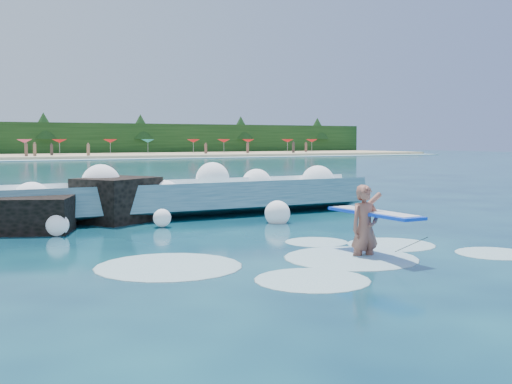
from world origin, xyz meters
TOP-DOWN VIEW (x-y plane):
  - ground at (0.00, 0.00)m, footprint 200.00×200.00m
  - breaking_wave at (-0.06, 7.71)m, footprint 17.02×2.70m
  - rock_cluster at (-3.52, 6.84)m, footprint 8.60×3.68m
  - surfer_with_board at (2.37, -1.26)m, footprint 0.93×2.99m
  - wave_spray at (0.23, 7.52)m, footprint 15.54×4.59m
  - surf_foam at (1.05, -0.79)m, footprint 9.10×5.30m

SIDE VIEW (x-z plane):
  - ground at x=0.00m, z-range 0.00..0.00m
  - surf_foam at x=1.05m, z-range -0.07..0.07m
  - rock_cluster at x=-3.52m, z-range -0.29..1.28m
  - breaking_wave at x=-0.06m, z-range -0.22..1.25m
  - surfer_with_board at x=2.37m, z-range -0.25..1.63m
  - wave_spray at x=0.23m, z-range 0.00..1.87m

